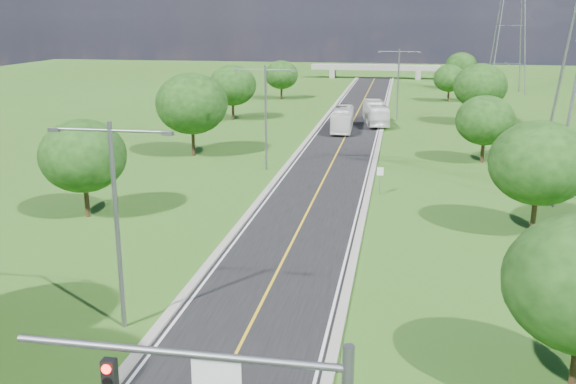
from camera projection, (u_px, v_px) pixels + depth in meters
name	position (u px, v px, depth m)	size (l,w,h in m)	color
ground	(342.00, 143.00, 75.55)	(260.00, 260.00, 0.00)	#335A19
road	(347.00, 133.00, 81.23)	(8.00, 150.00, 0.06)	black
curb_left	(314.00, 132.00, 81.93)	(0.50, 150.00, 0.22)	gray
curb_right	(381.00, 134.00, 80.49)	(0.50, 150.00, 0.22)	gray
speed_limit_sign	(380.00, 176.00, 53.35)	(0.55, 0.09, 2.40)	slate
overpass	(375.00, 68.00, 150.79)	(30.00, 3.00, 3.20)	gray
streetlight_near_left	(116.00, 209.00, 29.44)	(5.90, 0.25, 10.00)	slate
streetlight_mid_left	(266.00, 109.00, 60.75)	(5.90, 0.25, 10.00)	slate
streetlight_far_right	(398.00, 78.00, 90.02)	(5.90, 0.25, 10.00)	slate
power_tower_far	(511.00, 18.00, 119.57)	(9.00, 6.40, 28.00)	slate
tree_lb	(83.00, 156.00, 46.66)	(6.30, 6.30, 7.33)	black
tree_lc	(192.00, 104.00, 67.11)	(7.56, 7.56, 8.79)	black
tree_ld	(232.00, 85.00, 90.39)	(6.72, 6.72, 7.82)	black
tree_le	(281.00, 75.00, 112.90)	(5.88, 5.88, 6.84)	black
tree_rb	(539.00, 163.00, 43.05)	(6.72, 6.72, 7.82)	black
tree_rc	(485.00, 120.00, 64.26)	(5.88, 5.88, 6.84)	black
tree_rd	(480.00, 86.00, 86.44)	(7.14, 7.14, 8.30)	black
tree_re	(449.00, 78.00, 109.96)	(5.46, 5.46, 6.35)	black
tree_rf	(461.00, 66.00, 128.17)	(6.30, 6.30, 7.33)	black
bus_outbound	(376.00, 113.00, 87.75)	(2.54, 10.87, 3.03)	white
bus_inbound	(342.00, 119.00, 82.86)	(2.42, 10.34, 2.88)	white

